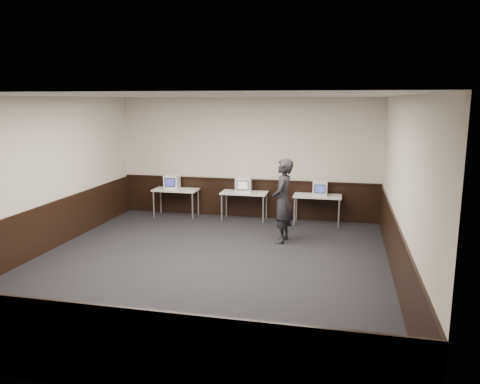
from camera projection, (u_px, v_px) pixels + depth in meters
The scene contains 18 objects.
floor at pixel (205, 266), 8.94m from camera, with size 8.00×8.00×0.00m, color black.
ceiling at pixel (202, 95), 8.33m from camera, with size 8.00×8.00×0.00m, color white.
back_wall at pixel (247, 158), 12.46m from camera, with size 7.00×7.00×0.00m, color beige.
front_wall at pixel (89, 250), 4.81m from camera, with size 7.00×7.00×0.00m, color beige.
left_wall at pixel (37, 177), 9.39m from camera, with size 8.00×8.00×0.00m, color beige.
right_wall at pixel (402, 192), 7.88m from camera, with size 8.00×8.00×0.00m, color beige.
wainscot_back at pixel (247, 198), 12.66m from camera, with size 6.98×0.04×1.00m, color black.
wainscot_front at pixel (96, 347), 5.04m from camera, with size 6.98×0.04×1.00m, color black.
wainscot_left at pixel (42, 230), 9.60m from camera, with size 0.04×7.98×1.00m, color black.
wainscot_right at pixel (397, 254), 8.10m from camera, with size 0.04×7.98×1.00m, color black.
wainscot_rail at pixel (247, 180), 12.54m from camera, with size 6.98×0.06×0.04m, color black.
desk_left at pixel (176, 192), 12.67m from camera, with size 1.20×0.60×0.75m.
desk_center at pixel (244, 195), 12.26m from camera, with size 1.20×0.60×0.75m.
desk_right at pixel (317, 198), 11.85m from camera, with size 1.20×0.60×0.75m.
emac_left at pixel (172, 182), 12.66m from camera, with size 0.42×0.44×0.38m.
emac_center at pixel (244, 185), 12.18m from camera, with size 0.44×0.46×0.40m.
emac_right at pixel (320, 188), 11.79m from camera, with size 0.39×0.41×0.36m.
person at pixel (283, 201), 10.30m from camera, with size 0.68×0.45×1.87m, color black.
Camera 1 is at (2.53, -8.15, 3.12)m, focal length 35.00 mm.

